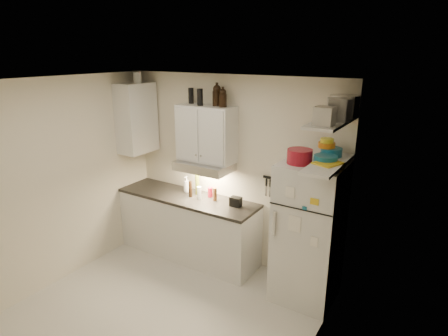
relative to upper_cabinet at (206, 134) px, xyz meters
The scene contains 36 objects.
floor 2.29m from the upper_cabinet, 77.33° to the right, with size 3.20×3.00×0.02m, color beige.
ceiling 1.58m from the upper_cabinet, 77.33° to the right, with size 3.20×3.00×0.02m, color white.
back_wall 0.63m from the upper_cabinet, 30.26° to the left, with size 3.20×0.02×2.60m, color beige.
left_wall 1.94m from the upper_cabinet, 134.46° to the right, with size 0.02×3.00×2.60m, color beige.
right_wall 2.39m from the upper_cabinet, 34.95° to the right, with size 0.02×3.00×2.60m, color beige.
base_cabinet 1.41m from the upper_cabinet, 151.63° to the right, with size 2.10×0.60×0.88m, color silver.
countertop 0.97m from the upper_cabinet, 151.63° to the right, with size 2.10×0.62×0.04m, color black.
upper_cabinet is the anchor object (origin of this frame).
side_cabinet 1.15m from the upper_cabinet, behind, with size 0.33×0.55×1.00m, color silver.
range_hood 0.44m from the upper_cabinet, 90.00° to the right, with size 0.76×0.46×0.12m, color silver.
fridge 1.84m from the upper_cabinet, ahead, with size 0.70×0.68×1.70m, color silver.
shelf_hi 1.82m from the upper_cabinet, 10.05° to the right, with size 0.30×0.95×0.03m, color silver.
shelf_lo 1.78m from the upper_cabinet, 10.05° to the right, with size 0.30×0.95×0.03m, color silver.
knife_strip 1.13m from the upper_cabinet, ahead, with size 0.42×0.02×0.03m, color black.
dutch_oven 1.44m from the upper_cabinet, 10.41° to the right, with size 0.28×0.28×0.16m, color maroon.
book_stack 1.80m from the upper_cabinet, 11.58° to the right, with size 0.22×0.27×0.09m, color gold.
spice_jar 1.63m from the upper_cabinet, ahead, with size 0.06×0.06×0.11m, color silver.
stock_pot 1.84m from the upper_cabinet, ahead, with size 0.31×0.31×0.22m, color silver.
tin_a 1.90m from the upper_cabinet, ahead, with size 0.22×0.20×0.22m, color #AAAAAD.
tin_b 1.93m from the upper_cabinet, 19.32° to the right, with size 0.18×0.18×0.18m, color #AAAAAD.
bowl_teal 1.70m from the upper_cabinet, ahead, with size 0.23×0.23×0.09m, color #165E7A.
bowl_orange 1.64m from the upper_cabinet, ahead, with size 0.19×0.19×0.06m, color orange.
bowl_yellow 1.65m from the upper_cabinet, ahead, with size 0.14×0.14×0.05m, color gold.
plates 1.73m from the upper_cabinet, ahead, with size 0.24×0.24×0.06m, color #165E7A.
growler_a 0.53m from the upper_cabinet, 17.10° to the left, with size 0.12×0.12×0.28m, color black, non-canonical shape.
growler_b 0.56m from the upper_cabinet, ahead, with size 0.10×0.10×0.24m, color black, non-canonical shape.
thermos_a 0.49m from the upper_cabinet, 132.69° to the right, with size 0.08×0.08×0.22m, color black.
thermos_b 0.56m from the upper_cabinet, 167.26° to the left, with size 0.07×0.07×0.21m, color black.
side_jar 1.31m from the upper_cabinet, behind, with size 0.11×0.11×0.15m, color silver.
soap_bottle 0.85m from the upper_cabinet, behind, with size 0.10×0.10×0.26m, color silver.
pepper_mill 0.83m from the upper_cabinet, 18.71° to the right, with size 0.06×0.06×0.18m, color brown.
oil_bottle 0.78m from the upper_cabinet, behind, with size 0.06×0.06×0.30m, color #4E5816.
vinegar_bottle 0.82m from the upper_cabinet, 147.94° to the right, with size 0.05×0.05×0.23m, color black.
clear_bottle 0.83m from the upper_cabinet, 110.48° to the right, with size 0.06×0.06×0.18m, color silver.
red_jar 0.84m from the upper_cabinet, 25.58° to the left, with size 0.07×0.07×0.14m, color maroon.
caddy 0.99m from the upper_cabinet, ahead, with size 0.15×0.10×0.13m, color black.
Camera 1 is at (2.50, -2.70, 2.87)m, focal length 30.00 mm.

